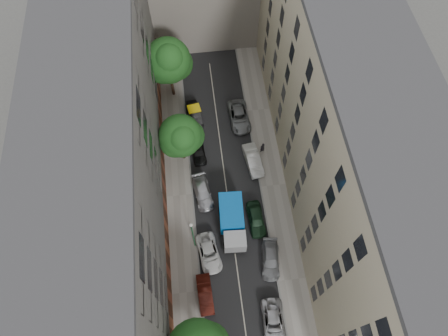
{
  "coord_description": "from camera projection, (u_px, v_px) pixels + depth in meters",
  "views": [
    {
      "loc": [
        -2.63,
        -19.53,
        42.3
      ],
      "look_at": [
        -0.32,
        -0.16,
        6.0
      ],
      "focal_mm": 32.0,
      "sensor_mm": 36.0,
      "label": 1
    }
  ],
  "objects": [
    {
      "name": "sidewalk_right",
      "position": [
        273.0,
        185.0,
        46.83
      ],
      "size": [
        3.0,
        44.0,
        0.15
      ],
      "primitive_type": "cube",
      "color": "gray",
      "rests_on": "ground"
    },
    {
      "name": "ground",
      "position": [
        227.0,
        191.0,
        46.59
      ],
      "size": [
        120.0,
        120.0,
        0.0
      ],
      "primitive_type": "plane",
      "color": "#4C4C49",
      "rests_on": "ground"
    },
    {
      "name": "tree_mid",
      "position": [
        181.0,
        137.0,
        44.38
      ],
      "size": [
        5.19,
        4.91,
        7.27
      ],
      "color": "#382619",
      "rests_on": "sidewalk_left"
    },
    {
      "name": "building_right",
      "position": [
        340.0,
        135.0,
        38.4
      ],
      "size": [
        8.0,
        44.0,
        20.0
      ],
      "primitive_type": "cube",
      "color": "tan",
      "rests_on": "ground"
    },
    {
      "name": "car_left_4",
      "position": [
        198.0,
        151.0,
        48.38
      ],
      "size": [
        1.91,
        4.06,
        1.34
      ],
      "primitive_type": "imported",
      "rotation": [
        0.0,
        0.0,
        0.08
      ],
      "color": "black",
      "rests_on": "ground"
    },
    {
      "name": "tree_far",
      "position": [
        169.0,
        62.0,
        47.77
      ],
      "size": [
        5.78,
        5.57,
        9.2
      ],
      "color": "#382619",
      "rests_on": "sidewalk_left"
    },
    {
      "name": "car_left_2",
      "position": [
        209.0,
        253.0,
        42.43
      ],
      "size": [
        2.81,
        4.88,
        1.28
      ],
      "primitive_type": "imported",
      "rotation": [
        0.0,
        0.0,
        0.15
      ],
      "color": "silver",
      "rests_on": "ground"
    },
    {
      "name": "sidewalk_left",
      "position": [
        180.0,
        196.0,
        46.22
      ],
      "size": [
        3.0,
        44.0,
        0.15
      ],
      "primitive_type": "cube",
      "color": "gray",
      "rests_on": "ground"
    },
    {
      "name": "tarp_truck",
      "position": [
        232.0,
        222.0,
        43.11
      ],
      "size": [
        2.75,
        6.31,
        2.86
      ],
      "rotation": [
        0.0,
        0.0,
        -0.06
      ],
      "color": "black",
      "rests_on": "ground"
    },
    {
      "name": "car_right_3",
      "position": [
        253.0,
        160.0,
        47.68
      ],
      "size": [
        2.21,
        4.73,
        1.5
      ],
      "primitive_type": "imported",
      "rotation": [
        0.0,
        0.0,
        0.14
      ],
      "color": "silver",
      "rests_on": "ground"
    },
    {
      "name": "lamp_post",
      "position": [
        193.0,
        233.0,
        39.82
      ],
      "size": [
        0.36,
        0.36,
        6.5
      ],
      "color": "#1B6034",
      "rests_on": "sidewalk_left"
    },
    {
      "name": "car_left_3",
      "position": [
        203.0,
        192.0,
        45.75
      ],
      "size": [
        2.5,
        4.8,
        1.33
      ],
      "primitive_type": "imported",
      "rotation": [
        0.0,
        0.0,
        0.15
      ],
      "color": "#B3B3B8",
      "rests_on": "ground"
    },
    {
      "name": "road_surface",
      "position": [
        227.0,
        191.0,
        46.58
      ],
      "size": [
        8.0,
        44.0,
        0.02
      ],
      "primitive_type": "cube",
      "color": "black",
      "rests_on": "ground"
    },
    {
      "name": "car_left_5",
      "position": [
        194.0,
        113.0,
        51.01
      ],
      "size": [
        2.03,
        4.24,
        1.34
      ],
      "primitive_type": "imported",
      "rotation": [
        0.0,
        0.0,
        0.16
      ],
      "color": "black",
      "rests_on": "ground"
    },
    {
      "name": "car_right_1",
      "position": [
        271.0,
        260.0,
        42.09
      ],
      "size": [
        2.43,
        4.68,
        1.3
      ],
      "primitive_type": "imported",
      "rotation": [
        0.0,
        0.0,
        -0.14
      ],
      "color": "slate",
      "rests_on": "ground"
    },
    {
      "name": "car_right_0",
      "position": [
        273.0,
        323.0,
        39.13
      ],
      "size": [
        2.39,
        4.77,
        1.3
      ],
      "primitive_type": "imported",
      "rotation": [
        0.0,
        0.0,
        -0.05
      ],
      "color": "#B3B2B7",
      "rests_on": "ground"
    },
    {
      "name": "car_left_1",
      "position": [
        205.0,
        294.0,
        40.38
      ],
      "size": [
        1.59,
        4.14,
        1.35
      ],
      "primitive_type": "imported",
      "rotation": [
        0.0,
        0.0,
        0.04
      ],
      "color": "#49150E",
      "rests_on": "ground"
    },
    {
      "name": "car_right_4",
      "position": [
        239.0,
        117.0,
        50.71
      ],
      "size": [
        2.67,
        5.34,
        1.45
      ],
      "primitive_type": "imported",
      "rotation": [
        0.0,
        0.0,
        0.05
      ],
      "color": "slate",
      "rests_on": "ground"
    },
    {
      "name": "building_left",
      "position": [
        110.0,
        158.0,
        37.16
      ],
      "size": [
        8.0,
        44.0,
        20.0
      ],
      "primitive_type": "cube",
      "color": "#504E4B",
      "rests_on": "ground"
    },
    {
      "name": "pedestrian",
      "position": [
        262.0,
        148.0,
        48.19
      ],
      "size": [
        0.75,
        0.63,
        1.74
      ],
      "primitive_type": "imported",
      "rotation": [
        0.0,
        0.0,
        3.53
      ],
      "color": "black",
      "rests_on": "sidewalk_right"
    },
    {
      "name": "car_right_2",
      "position": [
        256.0,
        219.0,
        44.14
      ],
      "size": [
        1.89,
        4.39,
        1.48
      ],
      "primitive_type": "imported",
      "rotation": [
        0.0,
        0.0,
        0.03
      ],
      "color": "black",
      "rests_on": "ground"
    }
  ]
}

